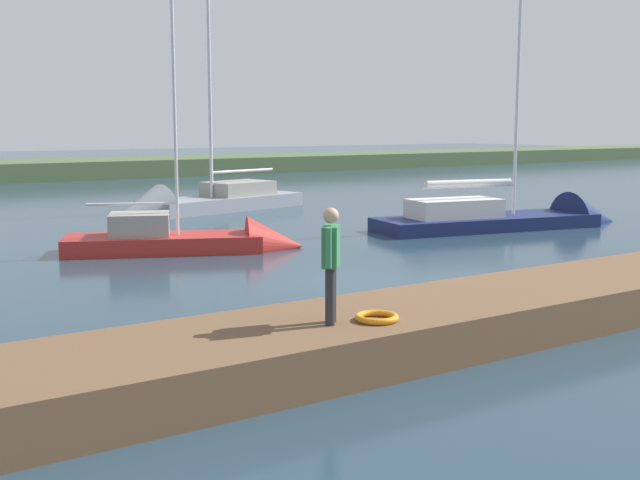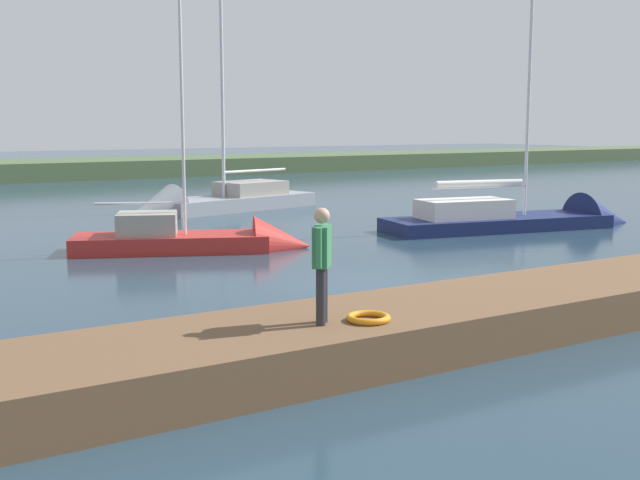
{
  "view_description": "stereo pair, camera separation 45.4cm",
  "coord_description": "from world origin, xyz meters",
  "px_view_note": "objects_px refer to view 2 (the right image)",
  "views": [
    {
      "loc": [
        10.67,
        14.1,
        3.61
      ],
      "look_at": [
        1.9,
        0.9,
        1.3
      ],
      "focal_mm": 44.41,
      "sensor_mm": 36.0,
      "label": 1
    },
    {
      "loc": [
        10.28,
        14.35,
        3.61
      ],
      "look_at": [
        1.9,
        0.9,
        1.3
      ],
      "focal_mm": 44.41,
      "sensor_mm": 36.0,
      "label": 2
    }
  ],
  "objects_px": {
    "sailboat_inner_slip": "(208,207)",
    "person_on_dock": "(322,257)",
    "life_ring_buoy": "(368,318)",
    "sailboat_outer_mooring": "(534,224)",
    "sailboat_far_right": "(209,245)"
  },
  "relations": [
    {
      "from": "sailboat_inner_slip",
      "to": "sailboat_far_right",
      "type": "bearing_deg",
      "value": 52.54
    },
    {
      "from": "life_ring_buoy",
      "to": "person_on_dock",
      "type": "height_order",
      "value": "person_on_dock"
    },
    {
      "from": "sailboat_far_right",
      "to": "person_on_dock",
      "type": "height_order",
      "value": "sailboat_far_right"
    },
    {
      "from": "sailboat_outer_mooring",
      "to": "sailboat_inner_slip",
      "type": "xyz_separation_m",
      "value": [
        7.75,
        -10.69,
        0.09
      ]
    },
    {
      "from": "sailboat_far_right",
      "to": "life_ring_buoy",
      "type": "bearing_deg",
      "value": -78.87
    },
    {
      "from": "sailboat_inner_slip",
      "to": "person_on_dock",
      "type": "xyz_separation_m",
      "value": [
        7.38,
        20.68,
        1.5
      ]
    },
    {
      "from": "person_on_dock",
      "to": "life_ring_buoy",
      "type": "bearing_deg",
      "value": 20.94
    },
    {
      "from": "sailboat_far_right",
      "to": "person_on_dock",
      "type": "bearing_deg",
      "value": -82.27
    },
    {
      "from": "life_ring_buoy",
      "to": "person_on_dock",
      "type": "xyz_separation_m",
      "value": [
        0.66,
        -0.24,
        0.94
      ]
    },
    {
      "from": "life_ring_buoy",
      "to": "sailboat_outer_mooring",
      "type": "distance_m",
      "value": 17.73
    },
    {
      "from": "sailboat_outer_mooring",
      "to": "person_on_dock",
      "type": "relative_size",
      "value": 6.05
    },
    {
      "from": "sailboat_outer_mooring",
      "to": "sailboat_inner_slip",
      "type": "distance_m",
      "value": 13.21
    },
    {
      "from": "life_ring_buoy",
      "to": "sailboat_far_right",
      "type": "xyz_separation_m",
      "value": [
        -2.58,
        -11.6,
        -0.62
      ]
    },
    {
      "from": "sailboat_outer_mooring",
      "to": "person_on_dock",
      "type": "height_order",
      "value": "sailboat_outer_mooring"
    },
    {
      "from": "sailboat_far_right",
      "to": "sailboat_outer_mooring",
      "type": "bearing_deg",
      "value": 17.11
    }
  ]
}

